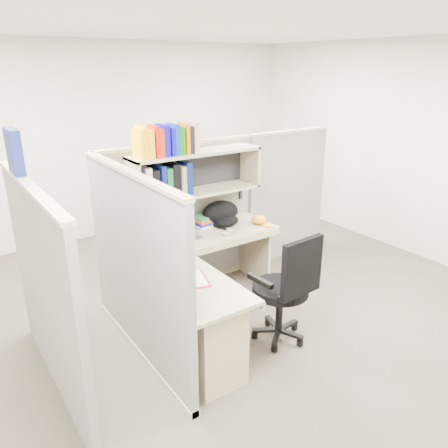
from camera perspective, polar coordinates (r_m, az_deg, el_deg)
ground at (r=4.38m, az=0.42°, el=-12.60°), size 6.00×6.00×0.00m
room_shell at (r=3.77m, az=0.48°, el=8.64°), size 6.00×6.00×6.00m
cubicle at (r=4.16m, az=-7.30°, el=-0.64°), size 3.79×1.84×1.95m
desk at (r=3.76m, az=-2.22°, el=-10.78°), size 1.74×1.75×0.73m
laptop at (r=4.32m, az=-5.07°, el=-0.69°), size 0.31×0.31×0.22m
backpack at (r=4.72m, az=-0.08°, el=1.39°), size 0.44×0.35×0.25m
orange_cap at (r=4.78m, az=4.56°, el=0.58°), size 0.23×0.24×0.09m
snack_canister at (r=3.74m, az=-4.57°, el=-5.01°), size 0.11×0.11×0.10m
tissue_box at (r=3.30m, az=-6.85°, el=-8.04°), size 0.14×0.14×0.18m
mouse at (r=4.46m, az=0.24°, el=-1.25°), size 0.09×0.07×0.03m
paper_cup at (r=4.58m, az=-5.65°, el=-0.28°), size 0.07×0.07×0.10m
book_stack at (r=4.70m, az=-2.94°, el=0.41°), size 0.19×0.24×0.11m
loose_paper at (r=3.58m, az=-4.35°, el=-7.18°), size 0.30×0.35×0.00m
task_chair at (r=3.95m, az=7.77°, el=-10.44°), size 0.56×0.52×1.05m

